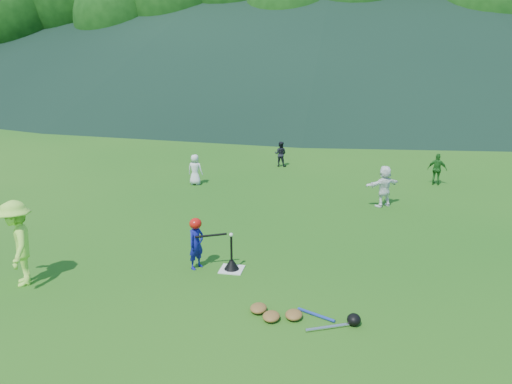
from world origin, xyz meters
TOP-DOWN VIEW (x-y plane):
  - ground at (0.00, 0.00)m, footprint 120.00×120.00m
  - home_plate at (0.00, 0.00)m, footprint 0.45×0.45m
  - baseball at (0.00, 0.00)m, footprint 0.08×0.08m
  - batter_child at (-0.70, -0.03)m, footprint 0.38×0.44m
  - adult_coach at (-3.65, -1.33)m, footprint 1.05×1.19m
  - fielder_a at (-2.69, 6.11)m, footprint 0.50×0.35m
  - fielder_b at (-0.39, 9.25)m, footprint 0.49×0.40m
  - fielder_c at (4.92, 7.57)m, footprint 0.64×0.40m
  - fielder_d at (3.13, 4.88)m, footprint 1.07×0.90m
  - batting_tee at (0.00, 0.00)m, footprint 0.30×0.30m
  - batter_gear at (-0.68, -0.03)m, footprint 0.72×0.29m
  - equipment_pile at (1.43, -1.62)m, footprint 1.80×0.70m
  - outfield_fence at (0.00, 28.00)m, footprint 70.07×0.08m

SIDE VIEW (x-z plane):
  - ground at x=0.00m, z-range 0.00..0.00m
  - home_plate at x=0.00m, z-range 0.00..0.02m
  - equipment_pile at x=1.43m, z-range -0.03..0.16m
  - batting_tee at x=0.00m, z-range -0.21..0.47m
  - fielder_b at x=-0.39m, z-range 0.00..0.93m
  - fielder_a at x=-2.69m, z-range 0.00..0.98m
  - batter_child at x=-0.70m, z-range 0.00..1.01m
  - fielder_c at x=4.92m, z-range 0.00..1.02m
  - fielder_d at x=3.13m, z-range 0.00..1.15m
  - outfield_fence at x=0.00m, z-range 0.03..1.36m
  - baseball at x=0.00m, z-range 0.70..0.78m
  - adult_coach at x=-3.65m, z-range 0.00..1.60m
  - batter_gear at x=-0.68m, z-range 0.73..1.10m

